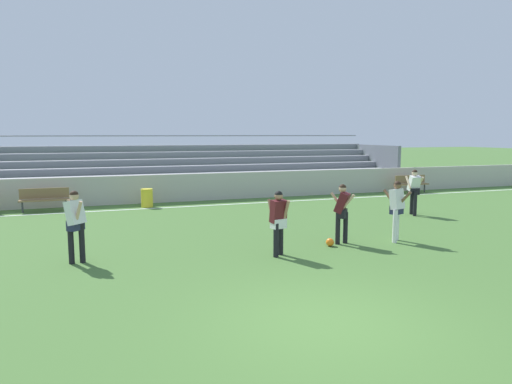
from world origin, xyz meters
name	(u,v)px	position (x,y,z in m)	size (l,w,h in m)	color
ground_plane	(328,324)	(0.00, 0.00, 0.00)	(160.00, 160.00, 0.00)	#477033
field_line_sideline	(185,207)	(0.00, 12.53, 0.00)	(44.00, 0.12, 0.01)	white
sideline_wall	(178,188)	(0.00, 14.08, 0.62)	(48.00, 0.16, 1.23)	#BCB7AD
bleacher_stand	(186,168)	(0.95, 17.19, 1.26)	(22.88, 4.79, 2.94)	#B2B2B7
bench_centre_sideline	(411,182)	(11.84, 13.22, 0.55)	(1.80, 0.40, 0.90)	olive
bench_far_right	(44,197)	(-5.37, 13.22, 0.55)	(1.80, 0.40, 0.90)	olive
trash_bin	(147,198)	(-1.48, 12.97, 0.38)	(0.48, 0.48, 0.76)	yellow
player_dark_overlapping	(342,209)	(2.91, 4.68, 0.98)	(0.55, 0.68, 1.65)	black
player_dark_trailing_run	(279,218)	(0.79, 4.07, 0.96)	(0.45, 0.49, 1.63)	black
player_white_wide_left	(414,188)	(7.69, 7.76, 1.01)	(0.50, 0.57, 1.70)	black
player_white_dropping_back	(75,220)	(-3.91, 5.02, 1.02)	(0.51, 0.58, 1.71)	black
player_white_pressing_high	(397,205)	(4.49, 4.42, 1.02)	(0.48, 0.73, 1.71)	white
soccer_ball	(330,242)	(2.47, 4.52, 0.11)	(0.22, 0.22, 0.22)	orange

